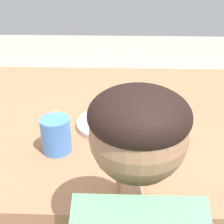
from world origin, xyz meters
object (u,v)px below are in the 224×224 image
object	(u,v)px
plate	(110,121)
fork	(161,127)
spoon	(59,121)
drinking_cup	(56,135)

from	to	relation	value
plate	fork	bearing A→B (deg)	-3.83
fork	spoon	world-z (taller)	spoon
fork	spoon	size ratio (longest dim) A/B	0.88
spoon	drinking_cup	distance (m)	0.16
plate	drinking_cup	world-z (taller)	drinking_cup
fork	spoon	bearing A→B (deg)	89.15
spoon	drinking_cup	size ratio (longest dim) A/B	2.11
spoon	drinking_cup	xyz separation A→B (m)	(0.03, -0.15, 0.04)
plate	drinking_cup	xyz separation A→B (m)	(-0.14, -0.15, 0.04)
spoon	drinking_cup	bearing A→B (deg)	168.68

